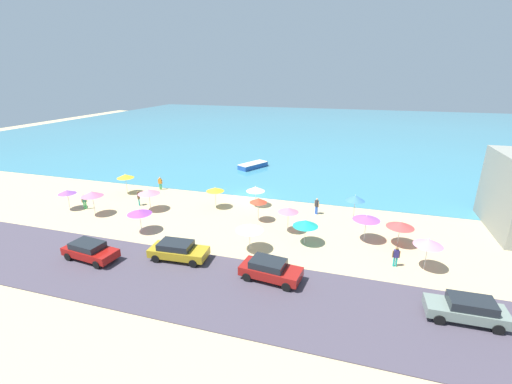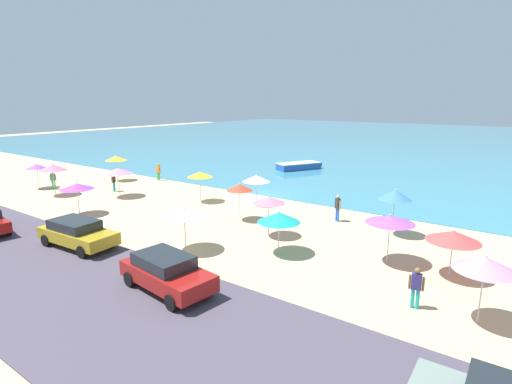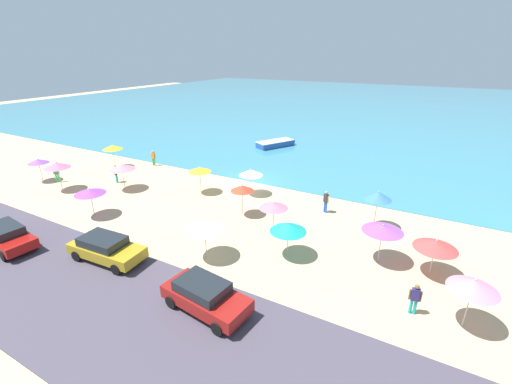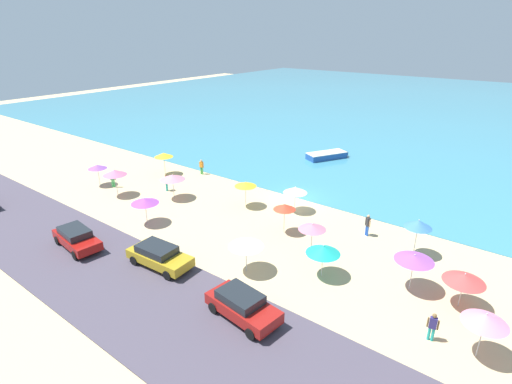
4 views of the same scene
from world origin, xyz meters
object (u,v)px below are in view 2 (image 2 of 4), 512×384
(beach_umbrella_1, at_px, (77,186))
(bather_0, at_px, (338,207))
(beach_umbrella_0, at_px, (200,175))
(beach_umbrella_11, at_px, (184,213))
(bather_2, at_px, (114,181))
(bather_3, at_px, (416,286))
(skiff_nearshore, at_px, (299,166))
(beach_umbrella_7, at_px, (118,171))
(parked_car_3, at_px, (77,233))
(bather_1, at_px, (53,179))
(beach_umbrella_4, at_px, (279,217))
(beach_umbrella_14, at_px, (240,187))
(parked_car_2, at_px, (166,272))
(bather_4, at_px, (158,171))
(beach_umbrella_8, at_px, (256,178))
(beach_umbrella_2, at_px, (453,236))
(beach_umbrella_3, at_px, (395,195))
(beach_umbrella_10, at_px, (390,219))
(beach_umbrella_12, at_px, (116,158))
(beach_umbrella_6, at_px, (53,167))
(beach_umbrella_13, at_px, (37,166))
(beach_umbrella_9, at_px, (269,200))
(beach_umbrella_5, at_px, (485,264))

(beach_umbrella_1, relative_size, bather_0, 1.28)
(beach_umbrella_0, relative_size, beach_umbrella_11, 1.03)
(bather_2, relative_size, bather_3, 1.02)
(beach_umbrella_11, xyz_separation_m, skiff_nearshore, (-7.38, 24.86, -1.60))
(beach_umbrella_7, bearing_deg, bather_2, 156.16)
(parked_car_3, bearing_deg, bather_1, 156.01)
(beach_umbrella_4, distance_m, beach_umbrella_14, 6.20)
(beach_umbrella_7, relative_size, parked_car_2, 0.54)
(beach_umbrella_0, distance_m, beach_umbrella_1, 8.60)
(bather_3, relative_size, bather_4, 0.98)
(beach_umbrella_8, bearing_deg, beach_umbrella_0, -156.05)
(beach_umbrella_2, bearing_deg, bather_3, -97.84)
(beach_umbrella_2, distance_m, beach_umbrella_8, 15.17)
(beach_umbrella_3, bearing_deg, parked_car_2, -113.47)
(beach_umbrella_10, height_order, beach_umbrella_12, beach_umbrella_12)
(beach_umbrella_3, distance_m, bather_0, 4.06)
(beach_umbrella_0, relative_size, beach_umbrella_6, 0.91)
(beach_umbrella_1, distance_m, beach_umbrella_10, 20.17)
(beach_umbrella_8, bearing_deg, beach_umbrella_13, -160.59)
(beach_umbrella_2, xyz_separation_m, bather_4, (-27.35, 7.13, -0.96))
(skiff_nearshore, bearing_deg, bather_2, -111.88)
(beach_umbrella_9, xyz_separation_m, bather_3, (9.02, -3.58, -1.24))
(beach_umbrella_2, height_order, bather_1, beach_umbrella_2)
(beach_umbrella_1, bearing_deg, beach_umbrella_11, -2.56)
(beach_umbrella_3, distance_m, beach_umbrella_9, 7.17)
(beach_umbrella_10, distance_m, beach_umbrella_11, 10.13)
(beach_umbrella_3, bearing_deg, parked_car_3, -137.88)
(beach_umbrella_1, distance_m, beach_umbrella_14, 11.11)
(parked_car_3, bearing_deg, beach_umbrella_10, 28.33)
(beach_umbrella_8, height_order, bather_4, beach_umbrella_8)
(beach_umbrella_3, bearing_deg, beach_umbrella_7, -170.92)
(beach_umbrella_4, height_order, beach_umbrella_9, beach_umbrella_9)
(beach_umbrella_5, bearing_deg, beach_umbrella_1, -178.75)
(beach_umbrella_4, height_order, beach_umbrella_7, beach_umbrella_7)
(beach_umbrella_1, xyz_separation_m, bather_0, (14.98, 8.85, -0.99))
(beach_umbrella_6, bearing_deg, beach_umbrella_3, 13.39)
(bather_2, relative_size, bather_4, 1.00)
(beach_umbrella_14, bearing_deg, beach_umbrella_1, -150.72)
(beach_umbrella_4, height_order, beach_umbrella_12, beach_umbrella_12)
(beach_umbrella_4, xyz_separation_m, beach_umbrella_7, (-17.02, 2.83, 0.18))
(beach_umbrella_0, distance_m, bather_4, 9.90)
(beach_umbrella_14, bearing_deg, beach_umbrella_6, -168.55)
(beach_umbrella_13, relative_size, bather_0, 1.28)
(beach_umbrella_2, height_order, beach_umbrella_3, beach_umbrella_3)
(parked_car_2, bearing_deg, beach_umbrella_12, 148.81)
(bather_2, distance_m, bather_4, 5.51)
(beach_umbrella_0, relative_size, beach_umbrella_1, 1.06)
(beach_umbrella_7, xyz_separation_m, bather_2, (-2.01, 0.89, -1.18))
(beach_umbrella_8, distance_m, bather_0, 6.80)
(beach_umbrella_12, distance_m, bather_0, 22.97)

